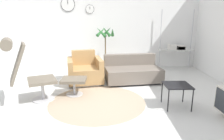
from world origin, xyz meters
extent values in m
plane|color=silver|center=(0.00, 0.00, 0.00)|extent=(12.00, 12.00, 0.00)
cube|color=white|center=(0.00, 2.91, 1.40)|extent=(12.00, 0.06, 2.80)
cylinder|color=black|center=(-0.98, 2.87, 2.04)|extent=(0.44, 0.01, 0.44)
cylinder|color=white|center=(-0.98, 2.87, 2.04)|extent=(0.42, 0.02, 0.42)
cube|color=black|center=(-0.98, 2.85, 2.11)|extent=(0.01, 0.01, 0.13)
cylinder|color=black|center=(-0.29, 2.87, 1.90)|extent=(0.27, 0.01, 0.27)
cylinder|color=white|center=(-0.29, 2.87, 1.90)|extent=(0.26, 0.02, 0.26)
cube|color=black|center=(-0.29, 2.85, 1.94)|extent=(0.01, 0.01, 0.08)
cylinder|color=tan|center=(0.06, -0.10, 0.00)|extent=(1.91, 1.91, 0.01)
cylinder|color=#BCBCC1|center=(-1.04, 0.04, 0.01)|extent=(0.58, 0.58, 0.02)
cylinder|color=#BCBCC1|center=(-1.04, 0.04, 0.20)|extent=(0.06, 0.06, 0.36)
cube|color=#6B6051|center=(-1.04, 0.04, 0.42)|extent=(0.70, 0.73, 0.06)
cube|color=#6B6051|center=(-1.41, -0.12, 0.81)|extent=(0.53, 0.65, 0.74)
cylinder|color=#6B6051|center=(-1.54, -0.18, 1.16)|extent=(0.39, 0.54, 0.20)
cylinder|color=#BCBCC1|center=(-0.46, 0.31, 0.01)|extent=(0.36, 0.36, 0.02)
cylinder|color=#BCBCC1|center=(-0.46, 0.31, 0.16)|extent=(0.05, 0.05, 0.29)
cube|color=#6B6051|center=(-0.46, 0.31, 0.34)|extent=(0.52, 0.44, 0.06)
cube|color=silver|center=(-0.31, 1.12, 0.03)|extent=(0.82, 0.81, 0.06)
cube|color=#AD8451|center=(-0.31, 1.12, 0.24)|extent=(0.76, 0.94, 0.36)
cube|color=#AD8451|center=(-0.38, 1.44, 0.61)|extent=(0.63, 0.30, 0.39)
cube|color=#AD8451|center=(0.04, 1.19, 0.35)|extent=(0.29, 0.84, 0.57)
cube|color=#AD8451|center=(-0.66, 1.05, 0.35)|extent=(0.29, 0.84, 0.57)
cube|color=black|center=(0.92, 1.22, 0.03)|extent=(1.36, 0.91, 0.05)
cube|color=#70665B|center=(0.92, 1.22, 0.21)|extent=(1.52, 1.06, 0.33)
cube|color=#70665B|center=(0.87, 1.55, 0.53)|extent=(1.42, 0.40, 0.29)
cube|color=black|center=(1.54, -0.35, 0.43)|extent=(0.47, 0.47, 0.02)
cylinder|color=black|center=(1.33, -0.56, 0.21)|extent=(0.02, 0.02, 0.42)
cylinder|color=black|center=(1.75, -0.56, 0.21)|extent=(0.02, 0.02, 0.42)
cylinder|color=black|center=(1.33, -0.13, 0.21)|extent=(0.02, 0.02, 0.42)
cylinder|color=black|center=(1.75, -0.13, 0.21)|extent=(0.02, 0.02, 0.42)
cube|color=#282D33|center=(2.10, -0.85, 0.32)|extent=(0.02, 0.37, 0.35)
cylinder|color=brown|center=(0.20, 2.39, 0.14)|extent=(0.27, 0.27, 0.28)
cylinder|color=#382819|center=(0.20, 2.39, 0.27)|extent=(0.25, 0.25, 0.02)
cylinder|color=brown|center=(0.20, 2.39, 0.69)|extent=(0.04, 0.04, 0.82)
cone|color=#2D6B33|center=(0.42, 2.38, 1.21)|extent=(0.12, 0.49, 0.31)
cone|color=#2D6B33|center=(0.26, 2.50, 1.22)|extent=(0.33, 0.24, 0.32)
cone|color=#2D6B33|center=(0.07, 2.51, 1.22)|extent=(0.35, 0.36, 0.32)
cone|color=#2D6B33|center=(0.08, 2.26, 1.22)|extent=(0.36, 0.36, 0.32)
cone|color=#2D6B33|center=(0.23, 2.28, 1.23)|extent=(0.32, 0.19, 0.33)
cylinder|color=#BCBCC1|center=(1.99, 2.73, 0.95)|extent=(0.03, 0.03, 1.89)
cylinder|color=#BCBCC1|center=(3.01, 2.73, 0.95)|extent=(0.03, 0.03, 1.89)
cube|color=silver|center=(2.50, 2.61, 0.60)|extent=(1.08, 0.28, 0.02)
cube|color=silver|center=(2.50, 2.61, 0.63)|extent=(1.08, 0.28, 0.02)
cube|color=beige|center=(2.62, 2.60, 0.69)|extent=(0.30, 0.24, 0.15)
cube|color=silver|center=(2.37, 2.60, 0.72)|extent=(0.27, 0.24, 0.16)
cube|color=#B7B2A8|center=(2.63, 2.60, 0.68)|extent=(0.23, 0.24, 0.13)
camera|label=1|loc=(0.27, -3.78, 1.60)|focal=32.00mm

